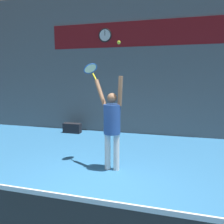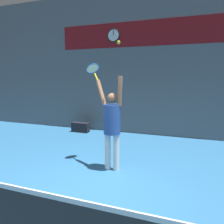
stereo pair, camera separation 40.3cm
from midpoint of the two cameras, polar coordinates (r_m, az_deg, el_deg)
The scene contains 8 objects.
ground_plane at distance 4.03m, azimuth -9.13°, elevation -21.33°, with size 18.00×18.00×0.00m, color teal.
back_wall at distance 7.85m, azimuth 4.37°, elevation 12.49°, with size 18.00×0.10×5.00m.
sponsor_banner at distance 7.92m, azimuth 4.38°, elevation 19.69°, with size 6.08×0.02×0.84m.
scoreboard_clock at distance 8.16m, azimuth -3.35°, elevation 19.39°, with size 0.48×0.04×0.48m.
tennis_player at distance 4.71m, azimuth -2.49°, elevation -2.82°, with size 0.73×0.45×2.06m.
tennis_racket at distance 5.14m, azimuth -7.86°, elevation 11.03°, with size 0.41×0.42×0.40m.
tennis_ball at distance 4.59m, azimuth -0.84°, elevation 17.74°, with size 0.07×0.07×0.07m.
equipment_bag at distance 8.22m, azimuth -11.75°, elevation -4.13°, with size 0.66×0.25×0.36m.
Camera 1 is at (1.27, -3.22, 2.03)m, focal length 35.00 mm.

